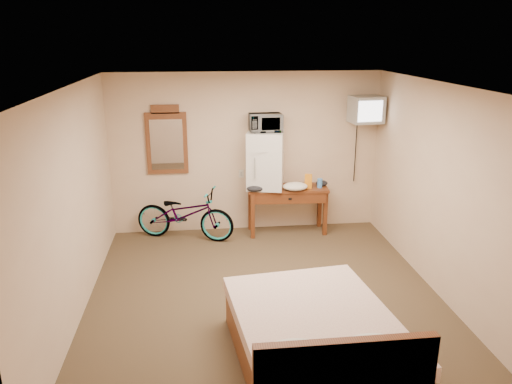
% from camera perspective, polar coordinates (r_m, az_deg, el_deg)
% --- Properties ---
extents(room, '(4.60, 4.64, 2.50)m').
position_cam_1_polar(room, '(5.63, 1.11, -0.79)').
color(room, brown).
rests_on(room, ground).
extents(desk, '(1.27, 0.55, 0.75)m').
position_cam_1_polar(desk, '(7.80, 3.66, -0.43)').
color(desk, maroon).
rests_on(desk, floor).
extents(mini_fridge, '(0.64, 0.62, 0.88)m').
position_cam_1_polar(mini_fridge, '(7.65, 1.08, 3.69)').
color(mini_fridge, white).
rests_on(mini_fridge, desk).
extents(microwave, '(0.50, 0.35, 0.27)m').
position_cam_1_polar(microwave, '(7.53, 1.11, 7.93)').
color(microwave, white).
rests_on(microwave, mini_fridge).
extents(snack_bag, '(0.12, 0.09, 0.22)m').
position_cam_1_polar(snack_bag, '(7.74, 6.00, 1.24)').
color(snack_bag, orange).
rests_on(snack_bag, desk).
extents(blue_cup, '(0.08, 0.08, 0.14)m').
position_cam_1_polar(blue_cup, '(7.80, 7.30, 1.01)').
color(blue_cup, '#458EEB').
rests_on(blue_cup, desk).
extents(cloth_cream, '(0.38, 0.29, 0.12)m').
position_cam_1_polar(cloth_cream, '(7.63, 4.51, 0.64)').
color(cloth_cream, white).
rests_on(cloth_cream, desk).
extents(cloth_dark_a, '(0.27, 0.20, 0.10)m').
position_cam_1_polar(cloth_dark_a, '(7.55, -0.08, 0.45)').
color(cloth_dark_a, black).
rests_on(cloth_dark_a, desk).
extents(cloth_dark_b, '(0.19, 0.15, 0.08)m').
position_cam_1_polar(cloth_dark_b, '(7.91, 7.52, 1.01)').
color(cloth_dark_b, black).
rests_on(cloth_dark_b, desk).
extents(crt_television, '(0.50, 0.59, 0.40)m').
position_cam_1_polar(crt_television, '(7.81, 12.46, 9.20)').
color(crt_television, black).
rests_on(crt_television, room).
extents(wall_mirror, '(0.62, 0.04, 1.06)m').
position_cam_1_polar(wall_mirror, '(7.74, -10.17, 5.78)').
color(wall_mirror, brown).
rests_on(wall_mirror, room).
extents(bicycle, '(1.63, 0.99, 0.81)m').
position_cam_1_polar(bicycle, '(7.70, -8.13, -2.49)').
color(bicycle, black).
rests_on(bicycle, floor).
extents(bed, '(1.63, 2.04, 0.90)m').
position_cam_1_polar(bed, '(4.87, 6.94, -16.56)').
color(bed, brown).
rests_on(bed, floor).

